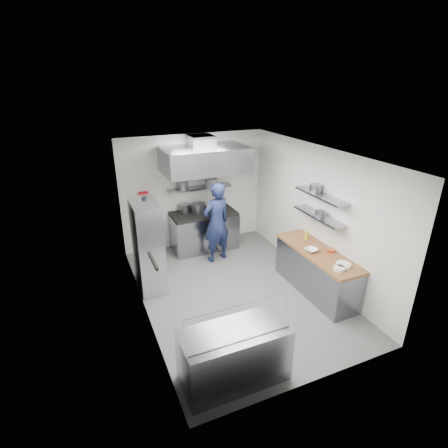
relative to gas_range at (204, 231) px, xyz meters
name	(u,v)px	position (x,y,z in m)	size (l,w,h in m)	color
floor	(236,291)	(-0.10, -2.10, -0.45)	(5.00, 5.00, 0.00)	#505052
ceiling	(238,154)	(-0.10, -2.10, 2.35)	(5.00, 5.00, 0.00)	silver
wall_back	(194,191)	(-0.10, 0.40, 0.95)	(3.60, 0.02, 2.80)	white
wall_front	(320,301)	(-0.10, -4.60, 0.95)	(3.60, 0.02, 2.80)	white
wall_left	(140,245)	(-1.90, -2.10, 0.95)	(5.00, 0.02, 2.80)	white
wall_right	(315,214)	(1.70, -2.10, 0.95)	(5.00, 0.02, 2.80)	white
gas_range	(204,231)	(0.00, 0.00, 0.00)	(1.60, 0.80, 0.90)	gray
cooktop	(204,213)	(0.00, 0.00, 0.48)	(1.57, 0.78, 0.06)	black
stock_pot_left	(185,208)	(-0.41, 0.22, 0.61)	(0.28, 0.28, 0.20)	slate
stock_pot_mid	(198,208)	(-0.12, 0.04, 0.63)	(0.33, 0.33, 0.24)	slate
stock_pot_right	(217,207)	(0.35, 0.01, 0.59)	(0.28, 0.28, 0.16)	slate
over_range_shelf	(200,188)	(0.00, 0.24, 1.07)	(1.60, 0.30, 0.04)	gray
shelf_pot_a	(183,185)	(-0.42, 0.28, 1.18)	(0.26, 0.26, 0.18)	slate
shelf_pot_b	(211,183)	(0.24, 0.08, 1.20)	(0.30, 0.30, 0.22)	slate
extractor_hood	(205,159)	(0.00, -0.18, 1.85)	(1.90, 1.15, 0.55)	gray
hood_duct	(201,141)	(0.00, 0.05, 2.23)	(0.55, 0.55, 0.24)	slate
red_firebox	(144,197)	(-1.35, 0.34, 0.97)	(0.22, 0.10, 0.26)	red
chef	(216,223)	(0.06, -0.69, 0.49)	(0.69, 0.45, 1.89)	#171F45
wire_rack	(148,246)	(-1.63, -1.24, 0.48)	(0.50, 0.90, 1.85)	silver
rack_bin_a	(147,249)	(-1.63, -1.11, 0.35)	(0.16, 0.20, 0.18)	white
rack_bin_b	(141,220)	(-1.63, -0.76, 0.85)	(0.15, 0.19, 0.17)	yellow
rack_jar	(144,201)	(-1.58, -1.05, 1.35)	(0.10, 0.10, 0.18)	black
knife_strip	(153,261)	(-1.88, -3.00, 1.10)	(0.04, 0.55, 0.05)	black
prep_counter_base	(316,272)	(1.38, -2.70, -0.03)	(0.62, 2.00, 0.84)	gray
prep_counter_top	(318,252)	(1.38, -2.70, 0.42)	(0.65, 2.04, 0.06)	brown
plate_stack_a	(343,265)	(1.41, -3.36, 0.48)	(0.27, 0.27, 0.06)	white
plate_stack_b	(339,269)	(1.26, -3.44, 0.48)	(0.20, 0.20, 0.06)	white
copper_pan	(331,250)	(1.58, -2.82, 0.48)	(0.16, 0.16, 0.06)	#D8663D
squeeze_bottle	(306,235)	(1.48, -2.16, 0.54)	(0.06, 0.06, 0.18)	yellow
mixing_bowl	(311,250)	(1.24, -2.66, 0.48)	(0.24, 0.24, 0.06)	white
wall_shelf_lower	(319,216)	(1.54, -2.40, 1.05)	(0.30, 1.30, 0.04)	gray
wall_shelf_upper	(321,195)	(1.54, -2.40, 1.47)	(0.30, 1.30, 0.04)	gray
shelf_pot_c	(320,213)	(1.54, -2.45, 1.12)	(0.21, 0.21, 0.10)	slate
shelf_pot_d	(316,188)	(1.56, -2.19, 1.56)	(0.24, 0.24, 0.14)	slate
display_case	(234,355)	(-1.07, -4.10, -0.03)	(1.50, 0.70, 0.85)	gray
display_glass	(238,323)	(-1.07, -4.22, 0.62)	(1.47, 0.02, 0.45)	silver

